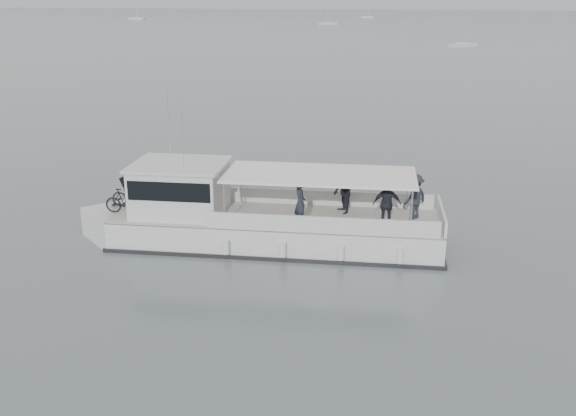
% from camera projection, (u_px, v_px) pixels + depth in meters
% --- Properties ---
extents(ground, '(1400.00, 1400.00, 0.00)m').
position_uv_depth(ground, '(260.00, 236.00, 26.88)').
color(ground, '#525D60').
rests_on(ground, ground).
extents(tour_boat, '(15.01, 5.84, 6.25)m').
position_uv_depth(tour_boat, '(244.00, 219.00, 25.89)').
color(tour_boat, white).
rests_on(tour_boat, ground).
extents(moored_fleet, '(415.14, 330.12, 9.45)m').
position_uv_depth(moored_fleet, '(476.00, 29.00, 196.40)').
color(moored_fleet, white).
rests_on(moored_fleet, ground).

